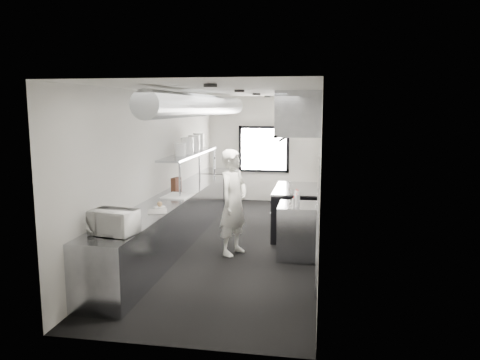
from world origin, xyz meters
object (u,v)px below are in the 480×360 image
at_px(squeeze_bottle_e, 296,196).
at_px(microwave, 113,222).
at_px(far_work_table, 216,188).
at_px(plate_stack_a, 180,149).
at_px(line_cook, 234,202).
at_px(pass_shelf, 190,154).
at_px(squeeze_bottle_b, 297,201).
at_px(exhaust_hood, 300,114).
at_px(squeeze_bottle_c, 296,200).
at_px(squeeze_bottle_d, 298,197).
at_px(knife_block, 176,184).
at_px(plate_stack_d, 199,142).
at_px(deli_tub_a, 102,227).
at_px(plate_stack_c, 194,143).
at_px(squeeze_bottle_a, 294,203).
at_px(bottle_station, 298,231).
at_px(cutting_board, 178,196).
at_px(plate_stack_b, 187,146).
at_px(deli_tub_b, 123,218).
at_px(prep_counter, 171,222).
at_px(range, 296,211).

bearing_deg(squeeze_bottle_e, microwave, -130.96).
distance_m(far_work_table, squeeze_bottle_e, 4.29).
xyz_separation_m(far_work_table, plate_stack_a, (-0.07, -2.82, 1.25)).
bearing_deg(line_cook, pass_shelf, 59.86).
height_order(squeeze_bottle_b, squeeze_bottle_e, squeeze_bottle_b).
relative_size(exhaust_hood, microwave, 4.16).
distance_m(pass_shelf, squeeze_bottle_c, 2.93).
xyz_separation_m(far_work_table, squeeze_bottle_d, (2.28, -3.70, 0.55)).
relative_size(line_cook, knife_block, 7.12).
relative_size(line_cook, plate_stack_d, 4.83).
bearing_deg(deli_tub_a, squeeze_bottle_e, 44.74).
distance_m(exhaust_hood, pass_shelf, 2.46).
xyz_separation_m(pass_shelf, line_cook, (1.24, -1.73, -0.63)).
distance_m(microwave, plate_stack_c, 4.33).
bearing_deg(squeeze_bottle_c, squeeze_bottle_a, -96.72).
bearing_deg(squeeze_bottle_e, plate_stack_a, 161.18).
height_order(knife_block, squeeze_bottle_a, knife_block).
height_order(far_work_table, microwave, microwave).
relative_size(bottle_station, cutting_board, 1.43).
distance_m(plate_stack_b, squeeze_bottle_d, 2.76).
height_order(deli_tub_b, knife_block, knife_block).
relative_size(prep_counter, deli_tub_a, 45.51).
relative_size(range, microwave, 3.03).
height_order(plate_stack_b, squeeze_bottle_d, plate_stack_b).
distance_m(far_work_table, plate_stack_b, 2.74).
distance_m(range, squeeze_bottle_c, 1.50).
bearing_deg(plate_stack_b, knife_block, -98.49).
bearing_deg(squeeze_bottle_d, squeeze_bottle_b, -90.63).
distance_m(knife_block, squeeze_bottle_b, 2.65).
bearing_deg(microwave, cutting_board, 98.33).
relative_size(range, squeeze_bottle_a, 9.93).
bearing_deg(squeeze_bottle_c, bottle_station, 20.53).
bearing_deg(squeeze_bottle_a, pass_shelf, 138.87).
height_order(far_work_table, plate_stack_d, plate_stack_d).
relative_size(line_cook, cutting_board, 2.88).
height_order(bottle_station, microwave, microwave).
distance_m(bottle_station, plate_stack_d, 3.58).
height_order(far_work_table, plate_stack_b, plate_stack_b).
height_order(deli_tub_b, plate_stack_b, plate_stack_b).
relative_size(plate_stack_d, squeeze_bottle_c, 2.26).
height_order(cutting_board, plate_stack_b, plate_stack_b).
bearing_deg(prep_counter, knife_block, 99.42).
xyz_separation_m(deli_tub_a, plate_stack_c, (0.14, 4.15, 0.80)).
bearing_deg(squeeze_bottle_b, bottle_station, 82.45).
distance_m(line_cook, squeeze_bottle_a, 1.07).
bearing_deg(prep_counter, plate_stack_c, 91.40).
relative_size(plate_stack_b, squeeze_bottle_e, 1.77).
bearing_deg(squeeze_bottle_e, prep_counter, -177.82).
bearing_deg(plate_stack_d, squeeze_bottle_c, -46.00).
bearing_deg(plate_stack_c, squeeze_bottle_c, -41.32).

